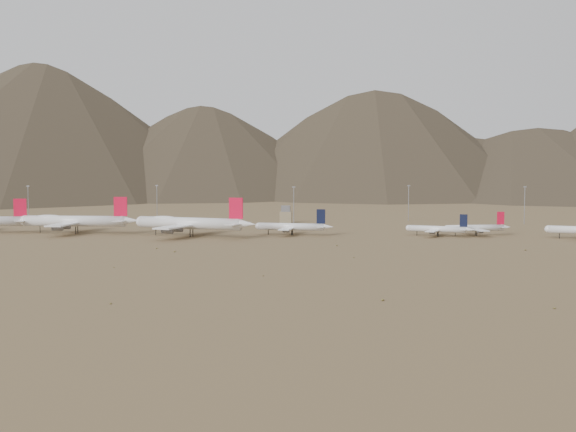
# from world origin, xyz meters

# --- Properties ---
(ground) EXTENTS (3000.00, 3000.00, 0.00)m
(ground) POSITION_xyz_m (0.00, 0.00, 0.00)
(ground) COLOR olive
(ground) RESTS_ON ground
(mountain_ridge) EXTENTS (4400.00, 1000.00, 300.00)m
(mountain_ridge) POSITION_xyz_m (0.00, 900.00, 150.00)
(mountain_ridge) COLOR #493E2C
(mountain_ridge) RESTS_ON ground
(widebody_centre) EXTENTS (72.18, 55.40, 21.43)m
(widebody_centre) POSITION_xyz_m (-86.70, 34.35, 7.39)
(widebody_centre) COLOR white
(widebody_centre) RESTS_ON ground
(widebody_east) EXTENTS (71.99, 57.17, 22.11)m
(widebody_east) POSITION_xyz_m (-16.21, 19.80, 7.62)
(widebody_east) COLOR white
(widebody_east) RESTS_ON ground
(narrowbody_a) EXTENTS (45.06, 32.79, 14.94)m
(narrowbody_a) POSITION_xyz_m (40.10, 32.51, 4.85)
(narrowbody_a) COLOR white
(narrowbody_a) RESTS_ON ground
(narrowbody_b) EXTENTS (36.62, 27.47, 12.74)m
(narrowbody_b) POSITION_xyz_m (121.53, 30.69, 4.13)
(narrowbody_b) COLOR white
(narrowbody_b) RESTS_ON ground
(narrowbody_c) EXTENTS (39.56, 29.19, 13.32)m
(narrowbody_c) POSITION_xyz_m (143.74, 37.19, 4.32)
(narrowbody_c) COLOR white
(narrowbody_c) RESTS_ON ground
(control_tower) EXTENTS (8.00, 8.00, 12.00)m
(control_tower) POSITION_xyz_m (30.00, 120.00, 5.32)
(control_tower) COLOR gray
(control_tower) RESTS_ON ground
(mast_far_west) EXTENTS (2.00, 0.60, 25.70)m
(mast_far_west) POSITION_xyz_m (-150.20, 115.98, 14.20)
(mast_far_west) COLOR gray
(mast_far_west) RESTS_ON ground
(mast_west) EXTENTS (2.00, 0.60, 25.70)m
(mast_west) POSITION_xyz_m (-64.46, 138.01, 14.20)
(mast_west) COLOR gray
(mast_west) RESTS_ON ground
(mast_centre) EXTENTS (2.00, 0.60, 25.70)m
(mast_centre) POSITION_xyz_m (36.29, 106.59, 14.20)
(mast_centre) COLOR gray
(mast_centre) RESTS_ON ground
(mast_east) EXTENTS (2.00, 0.60, 25.70)m
(mast_east) POSITION_xyz_m (116.46, 147.28, 14.20)
(mast_east) COLOR gray
(mast_east) RESTS_ON ground
(mast_far_east) EXTENTS (2.00, 0.60, 25.70)m
(mast_far_east) POSITION_xyz_m (191.71, 122.22, 14.20)
(mast_far_east) COLOR gray
(mast_far_east) RESTS_ON ground
(desert_scrub) EXTENTS (441.08, 175.23, 0.85)m
(desert_scrub) POSITION_xyz_m (31.79, -91.55, 0.30)
(desert_scrub) COLOR brown
(desert_scrub) RESTS_ON ground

